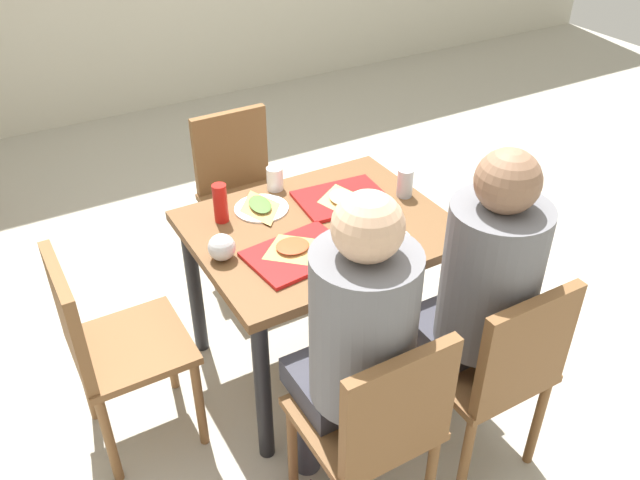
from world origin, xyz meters
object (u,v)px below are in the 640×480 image
Objects in this scene: chair_near_left at (378,423)px; pizza_slice_c at (260,206)px; paper_plate_center at (261,208)px; soda_can at (405,183)px; person_in_brown_jacket at (480,287)px; pizza_slice_b at (342,198)px; chair_near_right at (498,366)px; tray_red_near at (298,254)px; paper_plate_near_edge at (383,241)px; chair_left_end at (106,342)px; tray_red_far at (342,198)px; foil_bundle at (222,247)px; person_in_red at (355,337)px; pizza_slice_a at (293,247)px; plastic_cup_a at (275,179)px; plastic_cup_b at (374,256)px; condiment_bottle at (220,203)px; chair_far_side at (241,186)px; main_table at (320,247)px.

chair_near_left reaches higher than pizza_slice_c.
paper_plate_center is 1.80× the size of soda_can.
pizza_slice_b is at bearing 96.83° from person_in_brown_jacket.
chair_near_right is 3.77× the size of pizza_slice_b.
tray_red_near is 0.33m from paper_plate_near_edge.
paper_plate_center is (0.10, 1.00, 0.22)m from chair_near_left.
pizza_slice_b is (0.40, 0.88, 0.24)m from chair_near_left.
chair_near_left is 1.00m from chair_left_end.
person_in_brown_jacket reaches higher than chair_near_left.
tray_red_far is 3.60× the size of foil_bundle.
person_in_red is 0.94m from soda_can.
plastic_cup_a is at bearing 70.92° from pizza_slice_a.
tray_red_near is at bearing 165.99° from paper_plate_near_edge.
paper_plate_near_edge is at bearing 103.10° from person_in_brown_jacket.
paper_plate_center is (0.73, 0.22, 0.22)m from chair_left_end.
person_in_brown_jacket is at bearing -65.46° from paper_plate_center.
pizza_slice_c is 0.59m from plastic_cup_b.
condiment_bottle reaches higher than chair_near_left.
chair_far_side is 8.64× the size of foil_bundle.
pizza_slice_c is at bearing 157.59° from paper_plate_center.
pizza_slice_a is at bearing -167.35° from soda_can.
chair_near_right is at bearing -34.91° from chair_left_end.
pizza_slice_b is 2.29× the size of plastic_cup_b.
pizza_slice_c is at bearing 85.02° from pizza_slice_a.
foil_bundle is at bearing -177.27° from main_table.
chair_near_right is 0.28m from person_in_brown_jacket.
chair_left_end is 1.06m from pizza_slice_b.
plastic_cup_a reaches higher than pizza_slice_c.
tray_red_near is (0.07, 0.50, -0.03)m from person_in_red.
foil_bundle is (-0.25, 0.12, 0.04)m from tray_red_near.
tray_red_far is at bearing -17.40° from pizza_slice_c.
paper_plate_center is (0.02, 0.36, -0.00)m from tray_red_near.
main_table is 2.73× the size of tray_red_near.
condiment_bottle is (-0.07, 0.86, 0.05)m from person_in_red.
soda_can reaches higher than pizza_slice_b.
pizza_slice_b is (0.01, 0.32, 0.02)m from paper_plate_near_edge.
tray_red_near is at bearing 123.03° from chair_near_right.
main_table is 0.24m from tray_red_far.
main_table is at bearing -55.48° from pizza_slice_c.
tray_red_near is at bearing -11.22° from chair_left_end.
condiment_bottle is (-0.29, -0.12, 0.03)m from plastic_cup_a.
chair_near_right is 0.57m from person_in_red.
chair_left_end reaches higher than paper_plate_near_edge.
person_in_brown_jacket is at bearing 15.93° from chair_near_left.
pizza_slice_a is at bearing -146.47° from tray_red_far.
soda_can reaches higher than tray_red_near.
paper_plate_center is 0.33m from pizza_slice_b.
plastic_cup_b is at bearing -45.39° from tray_red_near.
chair_far_side reaches higher than tray_red_near.
foil_bundle is (-0.10, -0.24, -0.03)m from condiment_bottle.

